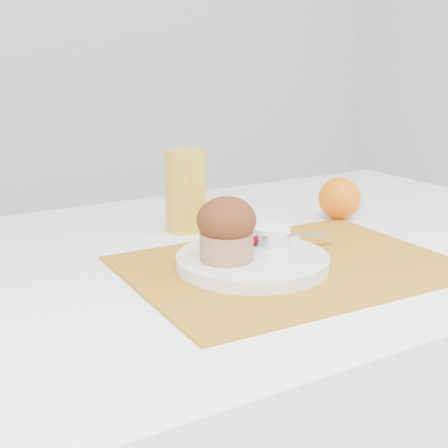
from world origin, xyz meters
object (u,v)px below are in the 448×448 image
juice_glass (186,190)px  muffin (226,229)px  plate (252,261)px  orange (339,199)px  table (267,436)px

juice_glass → muffin: 0.24m
plate → muffin: 0.07m
muffin → juice_glass: bearing=76.1°
plate → muffin: muffin is taller
plate → orange: (0.30, 0.15, 0.03)m
plate → muffin: (-0.04, 0.00, 0.05)m
juice_glass → muffin: (-0.06, -0.23, -0.00)m
muffin → plate: bearing=-5.0°
orange → muffin: muffin is taller
orange → juice_glass: juice_glass is taller
orange → plate: bearing=-152.7°
plate → juice_glass: bearing=86.3°
table → juice_glass: bearing=124.9°
table → muffin: muffin is taller
table → orange: bearing=14.5°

